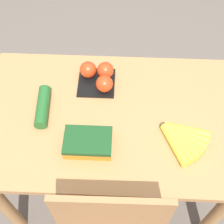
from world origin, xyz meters
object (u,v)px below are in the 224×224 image
Objects in this scene: banana_bunch at (182,138)px; carrot_bag at (88,142)px; cucumber_near at (43,107)px; tomato_pack at (99,76)px.

carrot_bag is (0.38, 0.04, 0.01)m from banana_bunch.
cucumber_near is at bearing -38.62° from carrot_bag.
carrot_bag is at bearing 6.47° from banana_bunch.
tomato_pack is 0.34m from carrot_bag.
carrot_bag reaches higher than banana_bunch.
tomato_pack is (0.35, -0.29, 0.02)m from banana_bunch.
tomato_pack is at bearing -93.51° from carrot_bag.
carrot_bag is at bearing 141.38° from cucumber_near.
carrot_bag is at bearing 86.49° from tomato_pack.
banana_bunch is 1.07× the size of carrot_bag.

